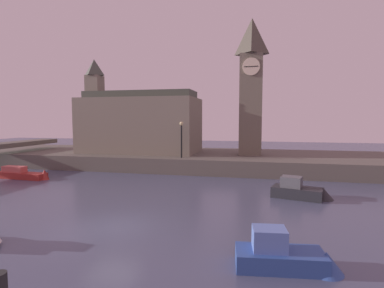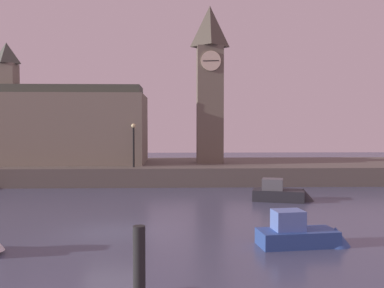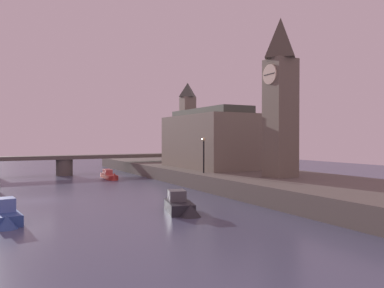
# 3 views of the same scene
# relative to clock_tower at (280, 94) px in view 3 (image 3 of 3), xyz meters

# --- Properties ---
(ground_plane) EXTENTS (120.00, 120.00, 0.00)m
(ground_plane) POSITION_rel_clock_tower_xyz_m (-5.97, -19.56, -8.87)
(ground_plane) COLOR #474C66
(far_embankment) EXTENTS (70.00, 12.00, 1.50)m
(far_embankment) POSITION_rel_clock_tower_xyz_m (-5.97, 0.44, -8.12)
(far_embankment) COLOR #5B544C
(far_embankment) RESTS_ON ground
(clock_tower) EXTENTS (2.55, 2.58, 14.19)m
(clock_tower) POSITION_rel_clock_tower_xyz_m (0.00, 0.00, 0.00)
(clock_tower) COLOR #6B6051
(clock_tower) RESTS_ON far_embankment
(parliament_hall) EXTENTS (13.19, 6.72, 10.76)m
(parliament_hall) POSITION_rel_clock_tower_xyz_m (-12.72, -0.02, -3.96)
(parliament_hall) COLOR slate
(parliament_hall) RESTS_ON far_embankment
(bridge_span) EXTENTS (2.39, 29.53, 2.66)m
(bridge_span) POSITION_rel_clock_tower_xyz_m (-26.44, -14.63, -6.94)
(bridge_span) COLOR #5B544C
(bridge_span) RESTS_ON ground
(streetlamp) EXTENTS (0.36, 0.36, 3.53)m
(streetlamp) POSITION_rel_clock_tower_xyz_m (-6.49, -4.18, -5.14)
(streetlamp) COLOR black
(streetlamp) RESTS_ON far_embankment
(boat_dinghy_red) EXTENTS (5.56, 1.41, 1.41)m
(boat_dinghy_red) POSITION_rel_clock_tower_xyz_m (-19.30, -10.10, -8.50)
(boat_dinghy_red) COLOR maroon
(boat_dinghy_red) RESTS_ON ground
(boat_barge_dark) EXTENTS (4.23, 2.36, 1.45)m
(boat_barge_dark) POSITION_rel_clock_tower_xyz_m (3.89, -11.71, -8.39)
(boat_barge_dark) COLOR #232328
(boat_barge_dark) RESTS_ON ground
(boat_tour_blue) EXTENTS (3.84, 1.72, 1.47)m
(boat_tour_blue) POSITION_rel_clock_tower_xyz_m (2.13, -22.06, -8.41)
(boat_tour_blue) COLOR #2D4C93
(boat_tour_blue) RESTS_ON ground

